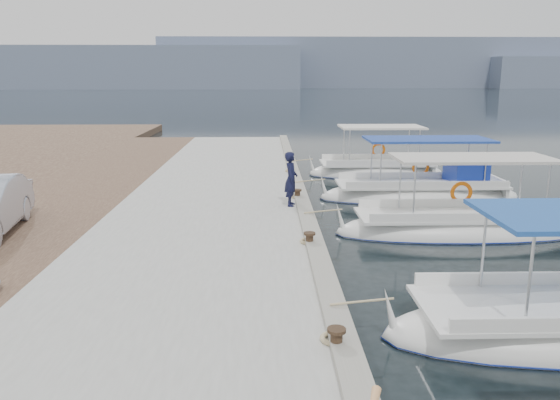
# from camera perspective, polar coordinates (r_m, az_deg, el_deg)

# --- Properties ---
(ground) EXTENTS (400.00, 400.00, 0.00)m
(ground) POSITION_cam_1_polar(r_m,az_deg,el_deg) (11.78, 5.37, -9.30)
(ground) COLOR black
(ground) RESTS_ON ground
(concrete_quay) EXTENTS (6.00, 40.00, 0.50)m
(concrete_quay) POSITION_cam_1_polar(r_m,az_deg,el_deg) (16.45, -7.14, -1.97)
(concrete_quay) COLOR #A4A49F
(concrete_quay) RESTS_ON ground
(quay_curb) EXTENTS (0.44, 40.00, 0.12)m
(quay_curb) POSITION_cam_1_polar(r_m,az_deg,el_deg) (16.33, 2.58, -0.87)
(quay_curb) COLOR gray
(quay_curb) RESTS_ON concrete_quay
(cobblestone_strip) EXTENTS (4.00, 40.00, 0.50)m
(cobblestone_strip) POSITION_cam_1_polar(r_m,az_deg,el_deg) (17.66, -23.51, -1.93)
(cobblestone_strip) COLOR #51382B
(cobblestone_strip) RESTS_ON ground
(distant_hills) EXTENTS (330.00, 60.00, 18.00)m
(distant_hills) POSITION_cam_1_polar(r_m,az_deg,el_deg) (214.59, 6.99, 13.62)
(distant_hills) COLOR slate
(distant_hills) RESTS_ON ground
(fishing_caique_c) EXTENTS (7.26, 2.14, 2.83)m
(fishing_caique_c) POSITION_cam_1_polar(r_m,az_deg,el_deg) (16.49, 18.40, -2.95)
(fishing_caique_c) COLOR white
(fishing_caique_c) RESTS_ON ground
(fishing_caique_d) EXTENTS (7.41, 2.32, 2.83)m
(fishing_caique_d) POSITION_cam_1_polar(r_m,az_deg,el_deg) (20.77, 14.67, 0.65)
(fishing_caique_d) COLOR white
(fishing_caique_d) RESTS_ON ground
(fishing_caique_e) EXTENTS (6.15, 2.40, 2.83)m
(fishing_caique_e) POSITION_cam_1_polar(r_m,az_deg,el_deg) (25.31, 10.00, 2.87)
(fishing_caique_e) COLOR white
(fishing_caique_e) RESTS_ON ground
(mooring_bollards) EXTENTS (0.28, 20.28, 0.33)m
(mooring_bollards) POSITION_cam_1_polar(r_m,az_deg,el_deg) (12.92, 3.10, -3.98)
(mooring_bollards) COLOR black
(mooring_bollards) RESTS_ON concrete_quay
(fisherman) EXTENTS (0.46, 0.65, 1.68)m
(fisherman) POSITION_cam_1_polar(r_m,az_deg,el_deg) (16.75, 1.16, 2.22)
(fisherman) COLOR black
(fisherman) RESTS_ON concrete_quay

